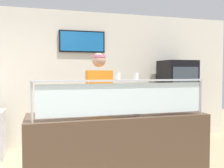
% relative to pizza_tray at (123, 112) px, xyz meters
% --- Properties ---
extents(shop_rear_unit, '(6.62, 0.13, 2.70)m').
position_rel_pizza_tray_xyz_m(shop_rear_unit, '(-0.07, 2.14, 0.39)').
color(shop_rear_unit, silver).
rests_on(shop_rear_unit, ground).
extents(serving_counter, '(2.22, 0.74, 0.95)m').
position_rel_pizza_tray_xyz_m(serving_counter, '(-0.07, 0.02, -0.49)').
color(serving_counter, '#4C3828').
rests_on(serving_counter, ground).
extents(sneeze_guard, '(2.04, 0.06, 0.44)m').
position_rel_pizza_tray_xyz_m(sneeze_guard, '(-0.07, -0.29, 0.26)').
color(sneeze_guard, '#B2B5BC').
rests_on(sneeze_guard, serving_counter).
extents(pizza_tray, '(0.44, 0.44, 0.04)m').
position_rel_pizza_tray_xyz_m(pizza_tray, '(0.00, 0.00, 0.00)').
color(pizza_tray, '#9EA0A8').
rests_on(pizza_tray, serving_counter).
extents(pizza_server, '(0.10, 0.29, 0.01)m').
position_rel_pizza_tray_xyz_m(pizza_server, '(-0.05, -0.02, 0.02)').
color(pizza_server, '#ADAFB7').
rests_on(pizza_server, pizza_tray).
extents(parmesan_shaker, '(0.06, 0.06, 0.09)m').
position_rel_pizza_tray_xyz_m(parmesan_shaker, '(-0.16, -0.29, 0.46)').
color(parmesan_shaker, white).
rests_on(parmesan_shaker, sneeze_guard).
extents(pepper_flake_shaker, '(0.06, 0.06, 0.08)m').
position_rel_pizza_tray_xyz_m(pepper_flake_shaker, '(0.07, -0.29, 0.46)').
color(pepper_flake_shaker, white).
rests_on(pepper_flake_shaker, sneeze_guard).
extents(worker_figure, '(0.41, 0.50, 1.76)m').
position_rel_pizza_tray_xyz_m(worker_figure, '(-0.14, 0.69, 0.04)').
color(worker_figure, '#23232D').
rests_on(worker_figure, ground).
extents(drink_fridge, '(0.66, 0.64, 1.71)m').
position_rel_pizza_tray_xyz_m(drink_fridge, '(1.77, 1.69, -0.11)').
color(drink_fridge, black).
rests_on(drink_fridge, ground).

